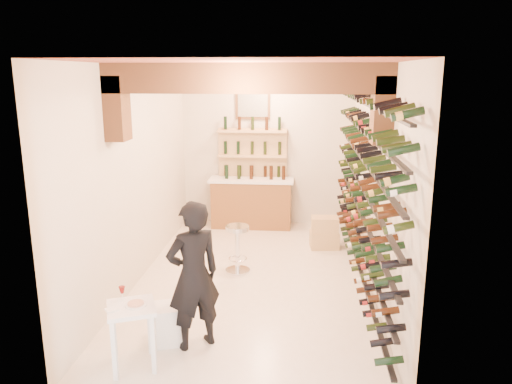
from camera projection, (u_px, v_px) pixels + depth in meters
ground at (254, 278)px, 7.58m from camera, size 6.00×6.00×0.00m
room_shell at (252, 135)px, 6.80m from camera, size 3.52×6.02×3.21m
wine_rack at (360, 182)px, 7.09m from camera, size 0.32×5.70×2.56m
back_counter at (252, 201)px, 10.05m from camera, size 1.70×0.62×1.29m
back_shelving at (253, 169)px, 10.13m from camera, size 1.40×0.31×2.73m
tasting_table at (132, 317)px, 5.18m from camera, size 0.63×0.63×0.86m
white_stool at (171, 323)px, 5.76m from camera, size 0.46×0.46×0.45m
person at (194, 275)px, 5.52m from camera, size 0.76×0.71×1.73m
chrome_barstool at (238, 245)px, 7.75m from camera, size 0.39×0.39×0.76m
crate_lower at (324, 240)px, 8.88m from camera, size 0.53×0.40×0.30m
crate_upper at (325, 225)px, 8.81m from camera, size 0.48×0.34×0.28m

